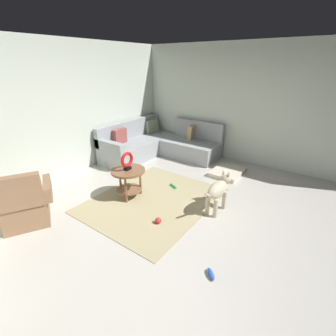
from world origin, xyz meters
name	(u,v)px	position (x,y,z in m)	size (l,w,h in m)	color
ground_plane	(182,221)	(0.00, 0.00, -0.05)	(6.00, 6.00, 0.10)	beige
wall_back	(61,112)	(0.00, 2.94, 1.35)	(6.00, 0.12, 2.70)	silver
wall_right	(253,106)	(2.94, 0.00, 1.35)	(0.12, 6.00, 2.70)	silver
area_rug	(154,200)	(0.15, 0.70, 0.01)	(2.30, 1.90, 0.01)	tan
sectional_couch	(158,145)	(1.99, 2.01, 0.29)	(2.20, 2.25, 0.88)	#9EA3A8
armchair	(24,205)	(-1.48, 1.83, 0.32)	(0.99, 0.91, 0.88)	#936B4C
side_table	(128,176)	(0.00, 1.14, 0.42)	(0.60, 0.60, 0.54)	brown
torus_sculpture	(127,160)	(0.00, 1.14, 0.71)	(0.28, 0.08, 0.33)	black
dog_bed_mat	(227,172)	(1.98, 0.08, 0.04)	(0.80, 0.60, 0.09)	beige
dog	(218,190)	(0.53, -0.34, 0.38)	(0.85, 0.23, 0.63)	beige
dog_toy_ball	(158,221)	(-0.33, 0.22, 0.05)	(0.10, 0.10, 0.10)	red
dog_toy_rope	(173,186)	(0.75, 0.69, 0.03)	(0.05, 0.05, 0.18)	green
dog_toy_bone	(211,274)	(-0.76, -0.88, 0.03)	(0.18, 0.06, 0.06)	blue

